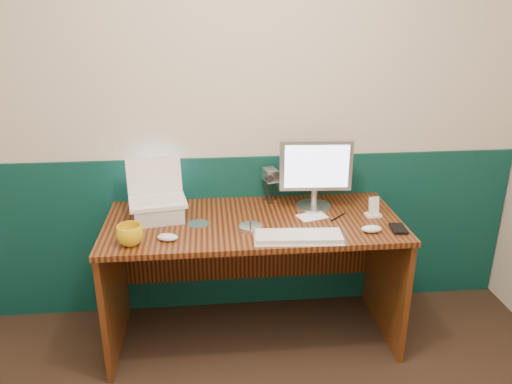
{
  "coord_description": "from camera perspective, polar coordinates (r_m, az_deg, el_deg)",
  "views": [
    {
      "loc": [
        -0.15,
        -1.09,
        1.86
      ],
      "look_at": [
        0.08,
        1.23,
        0.97
      ],
      "focal_mm": 35.0,
      "sensor_mm": 36.0,
      "label": 1
    }
  ],
  "objects": [
    {
      "name": "back_wall",
      "position": [
        2.91,
        -2.57,
        8.76
      ],
      "size": [
        3.5,
        0.04,
        2.5
      ],
      "primitive_type": "cube",
      "color": "beige",
      "rests_on": "ground"
    },
    {
      "name": "keyboard",
      "position": [
        2.5,
        4.88,
        -5.2
      ],
      "size": [
        0.44,
        0.17,
        0.02
      ],
      "primitive_type": "cube",
      "rotation": [
        0.0,
        0.0,
        -0.07
      ],
      "color": "white",
      "rests_on": "desk"
    },
    {
      "name": "pen",
      "position": [
        2.78,
        9.4,
        -2.81
      ],
      "size": [
        0.1,
        0.1,
        0.01
      ],
      "primitive_type": "cylinder",
      "rotation": [
        0.0,
        1.57,
        0.77
      ],
      "color": "black",
      "rests_on": "desk"
    },
    {
      "name": "laptop",
      "position": [
        2.7,
        -11.35,
        1.15
      ],
      "size": [
        0.33,
        0.28,
        0.25
      ],
      "primitive_type": null,
      "rotation": [
        0.0,
        0.0,
        0.17
      ],
      "color": "white",
      "rests_on": "laptop_riser"
    },
    {
      "name": "papers",
      "position": [
        2.77,
        6.44,
        -2.8
      ],
      "size": [
        0.18,
        0.15,
        0.0
      ],
      "primitive_type": "cube",
      "rotation": [
        0.0,
        0.0,
        0.31
      ],
      "color": "white",
      "rests_on": "desk"
    },
    {
      "name": "cd_loose_a",
      "position": [
        2.69,
        -6.6,
        -3.6
      ],
      "size": [
        0.12,
        0.12,
        0.0
      ],
      "primitive_type": "cylinder",
      "color": "silver",
      "rests_on": "desk"
    },
    {
      "name": "pda",
      "position": [
        2.7,
        15.97,
        -4.04
      ],
      "size": [
        0.08,
        0.13,
        0.01
      ],
      "primitive_type": "cube",
      "rotation": [
        0.0,
        0.0,
        -0.09
      ],
      "color": "black",
      "rests_on": "desk"
    },
    {
      "name": "dock",
      "position": [
        2.84,
        13.23,
        -2.56
      ],
      "size": [
        0.09,
        0.07,
        0.02
      ],
      "primitive_type": "cube",
      "rotation": [
        0.0,
        0.0,
        0.11
      ],
      "color": "white",
      "rests_on": "desk"
    },
    {
      "name": "camcorder",
      "position": [
        2.93,
        1.63,
        0.89
      ],
      "size": [
        0.13,
        0.16,
        0.22
      ],
      "primitive_type": null,
      "rotation": [
        0.0,
        0.0,
        0.22
      ],
      "color": "silver",
      "rests_on": "desk"
    },
    {
      "name": "music_player",
      "position": [
        2.81,
        13.32,
        -1.51
      ],
      "size": [
        0.06,
        0.03,
        0.1
      ],
      "primitive_type": "cube",
      "rotation": [
        -0.17,
        0.0,
        0.11
      ],
      "color": "white",
      "rests_on": "dock"
    },
    {
      "name": "laptop_riser",
      "position": [
        2.76,
        -11.11,
        -2.17
      ],
      "size": [
        0.29,
        0.26,
        0.09
      ],
      "primitive_type": "cube",
      "rotation": [
        0.0,
        0.0,
        0.17
      ],
      "color": "silver",
      "rests_on": "desk"
    },
    {
      "name": "mouse_right",
      "position": [
        2.64,
        13.08,
        -4.12
      ],
      "size": [
        0.11,
        0.06,
        0.04
      ],
      "primitive_type": "ellipsoid",
      "rotation": [
        0.0,
        0.0,
        -0.01
      ],
      "color": "white",
      "rests_on": "desk"
    },
    {
      "name": "monitor",
      "position": [
        2.82,
        6.75,
        1.97
      ],
      "size": [
        0.41,
        0.14,
        0.4
      ],
      "primitive_type": null,
      "rotation": [
        0.0,
        0.0,
        -0.07
      ],
      "color": "#B7B7BC",
      "rests_on": "desk"
    },
    {
      "name": "cd_spindle",
      "position": [
        2.59,
        -0.63,
        -4.12
      ],
      "size": [
        0.12,
        0.12,
        0.03
      ],
      "primitive_type": "cylinder",
      "color": "silver",
      "rests_on": "desk"
    },
    {
      "name": "mouse_left",
      "position": [
        2.52,
        -10.07,
        -5.11
      ],
      "size": [
        0.12,
        0.09,
        0.04
      ],
      "primitive_type": "ellipsoid",
      "rotation": [
        0.0,
        0.0,
        -0.24
      ],
      "color": "white",
      "rests_on": "desk"
    },
    {
      "name": "wainscot",
      "position": [
        3.14,
        -2.34,
        -4.8
      ],
      "size": [
        3.48,
        0.02,
        1.0
      ],
      "primitive_type": "cube",
      "color": "#073335",
      "rests_on": "ground"
    },
    {
      "name": "mug",
      "position": [
        2.5,
        -14.22,
        -4.78
      ],
      "size": [
        0.14,
        0.14,
        0.1
      ],
      "primitive_type": "imported",
      "rotation": [
        0.0,
        0.0,
        0.12
      ],
      "color": "gold",
      "rests_on": "desk"
    },
    {
      "name": "desk",
      "position": [
        2.89,
        -0.3,
        -10.04
      ],
      "size": [
        1.6,
        0.7,
        0.75
      ],
      "primitive_type": "cube",
      "color": "#331109",
      "rests_on": "ground"
    }
  ]
}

